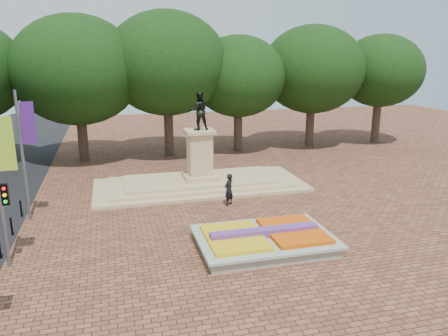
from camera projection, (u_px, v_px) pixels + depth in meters
name	position (u px, v px, depth m)	size (l,w,h in m)	color
ground	(232.00, 232.00, 22.13)	(90.00, 90.00, 0.00)	brown
flower_bed	(265.00, 239.00, 20.42)	(6.30, 4.30, 0.91)	gray
monument	(200.00, 174.00, 29.37)	(14.00, 6.00, 6.40)	tan
tree_row_back	(202.00, 78.00, 37.79)	(44.80, 8.80, 10.43)	#35241D
pedestrian	(229.00, 190.00, 25.82)	(0.70, 0.46, 1.93)	black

